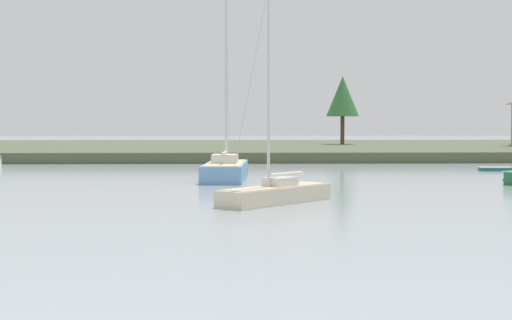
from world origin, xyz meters
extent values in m
cube|color=#4C563D|center=(0.00, 91.13, 0.53)|extent=(201.06, 56.17, 1.06)
cube|color=beige|center=(6.99, 26.17, 0.12)|extent=(5.99, 6.44, 1.36)
cube|color=#CCB78E|center=(6.99, 26.17, 0.82)|extent=(5.55, 5.98, 0.04)
cube|color=silver|center=(7.22, 26.43, 1.05)|extent=(1.86, 1.90, 0.42)
cylinder|color=silver|center=(6.61, 25.74, 5.67)|extent=(0.14, 0.14, 9.66)
cylinder|color=silver|center=(7.55, 26.80, 1.36)|extent=(1.96, 2.19, 0.11)
cylinder|color=silver|center=(7.55, 26.80, 1.41)|extent=(1.79, 2.00, 0.14)
cylinder|color=#999999|center=(5.67, 24.69, 5.64)|extent=(1.90, 2.14, 9.61)
cube|color=#669ECC|center=(4.43, 42.23, 0.17)|extent=(3.34, 10.04, 1.95)
cube|color=#CCB78E|center=(4.43, 42.23, 1.17)|extent=(2.98, 9.43, 0.04)
cube|color=silver|center=(4.40, 41.73, 1.48)|extent=(1.87, 2.28, 0.59)
cylinder|color=silver|center=(4.48, 43.02, 7.67)|extent=(0.20, 0.20, 12.97)
cylinder|color=silver|center=(4.35, 41.04, 1.88)|extent=(0.41, 3.96, 0.16)
cylinder|color=silver|center=(4.35, 41.04, 1.93)|extent=(0.37, 3.56, 0.14)
cylinder|color=#999999|center=(4.61, 44.99, 7.65)|extent=(0.27, 3.96, 12.93)
cube|color=#196B70|center=(26.54, 51.33, 0.09)|extent=(2.57, 1.26, 0.41)
cube|color=#C6B289|center=(26.54, 51.33, 0.29)|extent=(2.68, 1.36, 0.05)
cube|color=tan|center=(26.54, 51.33, 0.25)|extent=(0.14, 0.98, 0.03)
cylinder|color=brown|center=(19.84, 92.29, 4.14)|extent=(0.54, 0.54, 6.16)
cone|color=#336B38|center=(19.84, 92.29, 7.51)|extent=(4.40, 4.40, 5.38)
camera|label=1|loc=(4.78, -11.74, 3.94)|focal=54.57mm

